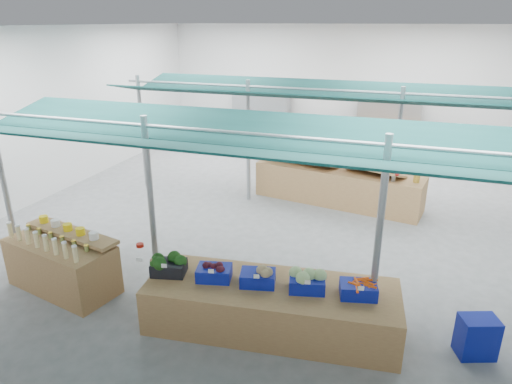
% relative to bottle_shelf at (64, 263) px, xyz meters
% --- Properties ---
extents(floor, '(13.00, 13.00, 0.00)m').
position_rel_bottle_shelf_xyz_m(floor, '(2.55, 4.40, -0.46)').
color(floor, slate).
rests_on(floor, ground).
extents(hall, '(13.00, 13.00, 13.00)m').
position_rel_bottle_shelf_xyz_m(hall, '(2.55, 5.84, 2.18)').
color(hall, silver).
rests_on(hall, ground).
extents(pole_grid, '(10.00, 4.60, 3.00)m').
position_rel_bottle_shelf_xyz_m(pole_grid, '(3.30, 2.65, 1.35)').
color(pole_grid, gray).
rests_on(pole_grid, floor).
extents(awnings, '(9.50, 7.08, 0.30)m').
position_rel_bottle_shelf_xyz_m(awnings, '(3.30, 2.65, 2.32)').
color(awnings, black).
rests_on(awnings, pole_grid).
extents(back_shelving_left, '(2.00, 0.50, 2.00)m').
position_rel_bottle_shelf_xyz_m(back_shelving_left, '(0.05, 10.40, 0.54)').
color(back_shelving_left, '#B23F33').
rests_on(back_shelving_left, floor).
extents(back_shelving_right, '(2.00, 0.50, 2.00)m').
position_rel_bottle_shelf_xyz_m(back_shelving_right, '(4.55, 10.40, 0.54)').
color(back_shelving_right, '#B23F33').
rests_on(back_shelving_right, floor).
extents(bottle_shelf, '(2.07, 1.49, 1.14)m').
position_rel_bottle_shelf_xyz_m(bottle_shelf, '(0.00, 0.00, 0.00)').
color(bottle_shelf, '#8A5F3C').
rests_on(bottle_shelf, floor).
extents(veg_counter, '(3.78, 1.64, 0.71)m').
position_rel_bottle_shelf_xyz_m(veg_counter, '(3.65, 0.10, -0.11)').
color(veg_counter, '#8A5F3C').
rests_on(veg_counter, floor).
extents(fruit_counter, '(4.22, 1.64, 0.88)m').
position_rel_bottle_shelf_xyz_m(fruit_counter, '(3.73, 5.40, -0.02)').
color(fruit_counter, '#8A5F3C').
rests_on(fruit_counter, floor).
extents(far_counter, '(5.18, 3.01, 0.94)m').
position_rel_bottle_shelf_xyz_m(far_counter, '(3.64, 8.73, 0.00)').
color(far_counter, '#8A5F3C').
rests_on(far_counter, floor).
extents(crate_stack, '(0.58, 0.49, 0.59)m').
position_rel_bottle_shelf_xyz_m(crate_stack, '(6.47, 0.43, -0.17)').
color(crate_stack, '#0D188F').
rests_on(crate_stack, floor).
extents(vendor_left, '(0.66, 0.49, 1.64)m').
position_rel_bottle_shelf_xyz_m(vendor_left, '(2.53, 6.50, 0.36)').
color(vendor_left, '#1949A5').
rests_on(vendor_left, floor).
extents(vendor_right, '(0.89, 0.75, 1.64)m').
position_rel_bottle_shelf_xyz_m(vendor_right, '(4.33, 6.50, 0.36)').
color(vendor_right, maroon).
rests_on(vendor_right, floor).
extents(crate_broccoli, '(0.57, 0.46, 0.35)m').
position_rel_bottle_shelf_xyz_m(crate_broccoli, '(2.08, -0.09, 0.41)').
color(crate_broccoli, black).
rests_on(crate_broccoli, veg_counter).
extents(crate_beets, '(0.57, 0.46, 0.29)m').
position_rel_bottle_shelf_xyz_m(crate_beets, '(2.79, -0.00, 0.38)').
color(crate_beets, '#0D188F').
rests_on(crate_beets, veg_counter).
extents(crate_celeriac, '(0.57, 0.46, 0.31)m').
position_rel_bottle_shelf_xyz_m(crate_celeriac, '(3.45, 0.07, 0.39)').
color(crate_celeriac, '#0D188F').
rests_on(crate_celeriac, veg_counter).
extents(crate_cabbage, '(0.57, 0.46, 0.35)m').
position_rel_bottle_shelf_xyz_m(crate_cabbage, '(4.16, 0.16, 0.41)').
color(crate_cabbage, '#0D188F').
rests_on(crate_cabbage, veg_counter).
extents(crate_carrots, '(0.57, 0.46, 0.29)m').
position_rel_bottle_shelf_xyz_m(crate_carrots, '(4.86, 0.24, 0.36)').
color(crate_carrots, '#0D188F').
rests_on(crate_carrots, veg_counter).
extents(sparrow, '(0.12, 0.09, 0.11)m').
position_rel_bottle_shelf_xyz_m(sparrow, '(1.94, -0.23, 0.50)').
color(sparrow, brown).
rests_on(sparrow, crate_broccoli).
extents(pole_ribbon, '(0.12, 0.12, 0.28)m').
position_rel_bottle_shelf_xyz_m(pole_ribbon, '(1.60, -0.07, 0.62)').
color(pole_ribbon, '#AE160B').
rests_on(pole_ribbon, pole_grid).
extents(apple_heap_yellow, '(2.02, 1.28, 0.27)m').
position_rel_bottle_shelf_xyz_m(apple_heap_yellow, '(2.75, 5.47, 0.58)').
color(apple_heap_yellow, '#997247').
rests_on(apple_heap_yellow, fruit_counter).
extents(apple_heap_red, '(1.65, 1.15, 0.27)m').
position_rel_bottle_shelf_xyz_m(apple_heap_red, '(4.54, 5.17, 0.58)').
color(apple_heap_red, '#997247').
rests_on(apple_heap_red, fruit_counter).
extents(pineapple, '(0.14, 0.14, 0.39)m').
position_rel_bottle_shelf_xyz_m(pineapple, '(5.55, 5.00, 0.60)').
color(pineapple, '#8C6019').
rests_on(pineapple, fruit_counter).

